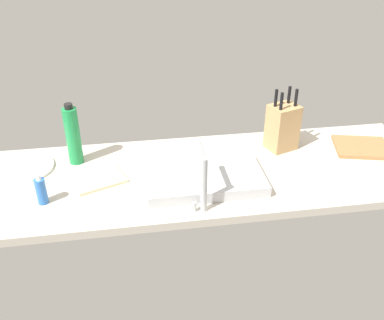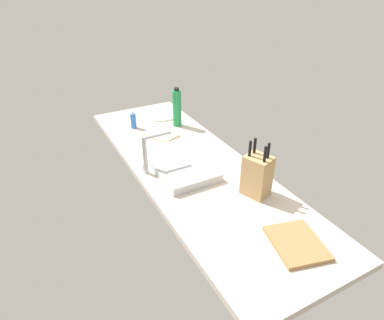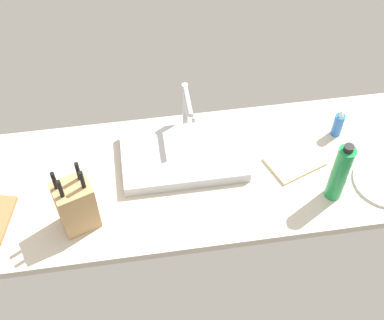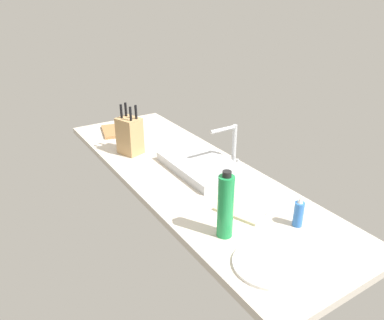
{
  "view_description": "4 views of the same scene",
  "coord_description": "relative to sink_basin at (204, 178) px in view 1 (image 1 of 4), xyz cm",
  "views": [
    {
      "loc": [
        29.2,
        156.64,
        105.36
      ],
      "look_at": [
        5.31,
        2.8,
        11.65
      ],
      "focal_mm": 41.34,
      "sensor_mm": 36.0,
      "label": 1
    },
    {
      "loc": [
        -145.98,
        77.96,
        104.33
      ],
      "look_at": [
        -2.95,
        1.48,
        8.94
      ],
      "focal_mm": 31.34,
      "sensor_mm": 36.0,
      "label": 2
    },
    {
      "loc": [
        -14.7,
        -120.73,
        165.17
      ],
      "look_at": [
        3.29,
        -0.57,
        13.21
      ],
      "focal_mm": 49.14,
      "sensor_mm": 36.0,
      "label": 3
    },
    {
      "loc": [
        148.61,
        -91.83,
        91.71
      ],
      "look_at": [
        0.16,
        2.12,
        10.03
      ],
      "focal_mm": 34.79,
      "sensor_mm": 36.0,
      "label": 4
    }
  ],
  "objects": [
    {
      "name": "faucet",
      "position": [
        3.67,
        16.0,
        11.7
      ],
      "size": [
        5.5,
        16.88,
        22.62
      ],
      "color": "#B7BABF",
      "rests_on": "countertop_slab"
    },
    {
      "name": "dish_towel",
      "position": [
        43.04,
        -7.74,
        -1.72
      ],
      "size": [
        24.55,
        21.08,
        1.2
      ],
      "primitive_type": "cube",
      "rotation": [
        0.0,
        0.0,
        0.36
      ],
      "color": "beige",
      "rests_on": "countertop_slab"
    },
    {
      "name": "cutting_board",
      "position": [
        -77.47,
        -16.23,
        -1.42
      ],
      "size": [
        28.2,
        25.05,
        1.8
      ],
      "primitive_type": "cube",
      "rotation": [
        0.0,
        0.0,
        -0.25
      ],
      "color": "#9E7042",
      "rests_on": "countertop_slab"
    },
    {
      "name": "sink_basin",
      "position": [
        0.0,
        0.0,
        0.0
      ],
      "size": [
        47.85,
        29.41,
        4.65
      ],
      "primitive_type": "cube",
      "color": "#B7BABF",
      "rests_on": "countertop_slab"
    },
    {
      "name": "knife_block",
      "position": [
        -40.37,
        -23.19,
        8.64
      ],
      "size": [
        15.31,
        14.05,
        29.18
      ],
      "rotation": [
        0.0,
        0.0,
        0.34
      ],
      "color": "tan",
      "rests_on": "countertop_slab"
    },
    {
      "name": "water_bottle",
      "position": [
        52.98,
        -24.83,
        10.9
      ],
      "size": [
        6.26,
        6.26,
        27.94
      ],
      "color": "#1E8E47",
      "rests_on": "countertop_slab"
    },
    {
      "name": "soap_bottle",
      "position": [
        63.65,
        4.23,
        3.51
      ],
      "size": [
        4.04,
        4.04,
        13.48
      ],
      "color": "blue",
      "rests_on": "countertop_slab"
    },
    {
      "name": "countertop_slab",
      "position": [
        -1.03,
        -7.87,
        -4.07
      ],
      "size": [
        199.92,
        63.94,
        3.5
      ],
      "primitive_type": "cube",
      "color": "beige",
      "rests_on": "ground"
    },
    {
      "name": "dinner_plate",
      "position": [
        75.42,
        -22.14,
        -1.72
      ],
      "size": [
        25.69,
        25.69,
        1.2
      ],
      "primitive_type": "cylinder",
      "color": "white",
      "rests_on": "countertop_slab"
    }
  ]
}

